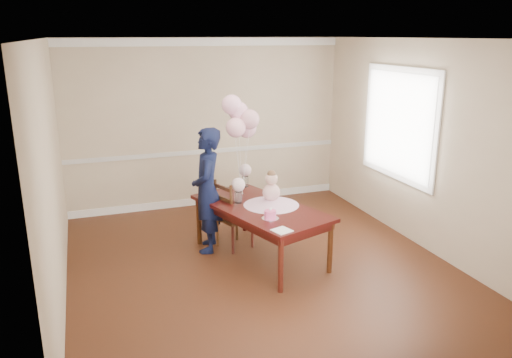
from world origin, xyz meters
name	(u,v)px	position (x,y,z in m)	size (l,w,h in m)	color
floor	(260,265)	(0.00, 0.00, 0.00)	(4.50, 5.00, 0.00)	#34180D
ceiling	(260,38)	(0.00, 0.00, 2.70)	(4.50, 5.00, 0.02)	white
wall_back	(207,124)	(0.00, 2.50, 1.35)	(4.50, 0.02, 2.70)	tan
wall_front	(381,240)	(0.00, -2.50, 1.35)	(4.50, 0.02, 2.70)	tan
wall_left	(52,177)	(-2.25, 0.00, 1.35)	(0.02, 5.00, 2.70)	tan
wall_right	(422,145)	(2.25, 0.00, 1.35)	(0.02, 5.00, 2.70)	tan
chair_rail_trim	(208,151)	(0.00, 2.49, 0.90)	(4.50, 0.02, 0.07)	silver
crown_molding	(205,42)	(0.00, 2.49, 2.63)	(4.50, 0.02, 0.12)	white
baseboard_trim	(210,200)	(0.00, 2.49, 0.06)	(4.50, 0.02, 0.12)	white
window_frame	(399,124)	(2.23, 0.50, 1.55)	(0.02, 1.66, 1.56)	white
window_blinds	(398,124)	(2.21, 0.50, 1.55)	(0.01, 1.50, 1.40)	silver
dining_table_top	(260,208)	(0.09, 0.23, 0.67)	(0.92, 1.84, 0.05)	black
table_apron	(260,213)	(0.09, 0.23, 0.60)	(0.83, 1.74, 0.09)	black
table_leg_fl	(281,265)	(-0.01, -0.70, 0.32)	(0.06, 0.06, 0.64)	black
table_leg_fr	(330,247)	(0.72, -0.45, 0.32)	(0.06, 0.06, 0.64)	black
table_leg_bl	(199,221)	(-0.55, 0.90, 0.32)	(0.06, 0.06, 0.64)	black
table_leg_br	(245,209)	(0.19, 1.15, 0.32)	(0.06, 0.06, 0.64)	black
baby_skirt	(271,201)	(0.23, 0.23, 0.73)	(0.70, 0.70, 0.09)	#E4A8CC
baby_torso	(271,192)	(0.23, 0.23, 0.85)	(0.22, 0.22, 0.22)	pink
baby_head	(271,179)	(0.23, 0.23, 1.03)	(0.16, 0.16, 0.16)	#D9A995
baby_hair	(271,175)	(0.23, 0.23, 1.08)	(0.11, 0.11, 0.11)	brown
cake_platter	(270,218)	(0.05, -0.22, 0.69)	(0.20, 0.20, 0.01)	silver
birthday_cake	(270,214)	(0.05, -0.22, 0.74)	(0.14, 0.14, 0.09)	#FF5098
cake_flower_a	(270,209)	(0.05, -0.22, 0.80)	(0.03, 0.03, 0.03)	white
cake_flower_b	(271,209)	(0.07, -0.20, 0.80)	(0.03, 0.03, 0.03)	white
rose_vase_near	(238,197)	(-0.13, 0.44, 0.76)	(0.09, 0.09, 0.15)	silver
roses_near	(238,185)	(-0.13, 0.44, 0.93)	(0.17, 0.17, 0.17)	beige
rose_vase_far	(245,182)	(0.17, 1.08, 0.76)	(0.09, 0.09, 0.15)	white
roses_far	(245,170)	(0.17, 1.08, 0.93)	(0.17, 0.17, 0.17)	beige
napkin	(282,230)	(0.03, -0.62, 0.69)	(0.18, 0.18, 0.01)	white
balloon_weight	(242,194)	(0.01, 0.73, 0.70)	(0.04, 0.04, 0.02)	silver
balloon_a	(236,127)	(-0.07, 0.71, 1.61)	(0.26, 0.26, 0.26)	#FFB4C7
balloon_b	(249,119)	(0.12, 0.72, 1.70)	(0.26, 0.26, 0.26)	#DC9CAD
balloon_c	(238,111)	(0.00, 0.83, 1.79)	(0.26, 0.26, 0.26)	#F7AFCF
balloon_d	(232,105)	(-0.09, 0.82, 1.88)	(0.26, 0.26, 0.26)	#FFB4D7
balloon_e	(247,128)	(0.12, 0.85, 1.56)	(0.26, 0.26, 0.26)	#E3A1B9
balloon_ribbon_a	(239,167)	(-0.03, 0.72, 1.08)	(0.00, 0.00, 0.77)	silver
balloon_ribbon_b	(246,163)	(0.07, 0.73, 1.13)	(0.00, 0.00, 0.86)	white
balloon_ribbon_c	(240,159)	(0.01, 0.78, 1.18)	(0.00, 0.00, 0.95)	white
balloon_ribbon_d	(237,156)	(-0.04, 0.78, 1.22)	(0.00, 0.00, 1.05)	white
balloon_ribbon_e	(244,166)	(0.07, 0.79, 1.06)	(0.00, 0.00, 0.73)	silver
dining_chair_seat	(235,218)	(-0.12, 0.64, 0.41)	(0.40, 0.40, 0.05)	#361D0E
chair_leg_fl	(233,240)	(-0.21, 0.43, 0.20)	(0.04, 0.04, 0.40)	#36120E
chair_leg_fr	(252,233)	(0.09, 0.55, 0.20)	(0.04, 0.04, 0.40)	#3B1410
chair_leg_bl	(218,232)	(-0.33, 0.74, 0.20)	(0.04, 0.04, 0.40)	#3B2010
chair_leg_br	(237,226)	(-0.03, 0.86, 0.20)	(0.04, 0.04, 0.40)	#371F0F
chair_back_post_l	(231,205)	(-0.23, 0.42, 0.68)	(0.04, 0.04, 0.51)	#371F0F
chair_back_post_r	(216,198)	(-0.35, 0.73, 0.68)	(0.04, 0.04, 0.51)	black
chair_slat_low	(223,210)	(-0.29, 0.58, 0.57)	(0.03, 0.37, 0.05)	#3C2210
chair_slat_mid	(223,199)	(-0.29, 0.58, 0.72)	(0.03, 0.37, 0.05)	#311C0D
chair_slat_top	(223,188)	(-0.29, 0.58, 0.86)	(0.03, 0.37, 0.05)	#3A1E0F
woman	(207,190)	(-0.47, 0.69, 0.81)	(0.59, 0.39, 1.63)	black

